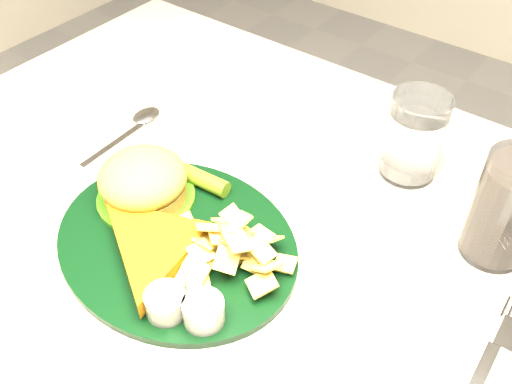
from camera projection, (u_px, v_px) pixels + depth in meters
table at (268, 377)px, 0.99m from camera, size 1.20×0.80×0.75m
dinner_plate at (174, 224)px, 0.69m from camera, size 0.35×0.30×0.07m
water_glass at (414, 137)px, 0.77m from camera, size 0.10×0.10×0.12m
cola_glass at (507, 209)px, 0.66m from camera, size 0.08×0.08×0.14m
spoon at (112, 144)px, 0.85m from camera, size 0.05×0.17×0.01m
wrapped_straw at (295, 174)px, 0.80m from camera, size 0.22×0.09×0.01m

